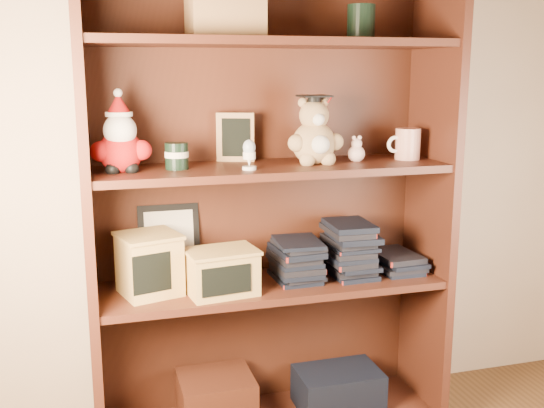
{
  "coord_description": "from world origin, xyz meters",
  "views": [
    {
      "loc": [
        -0.52,
        -0.67,
        1.25
      ],
      "look_at": [
        0.05,
        1.3,
        0.82
      ],
      "focal_mm": 42.0,
      "sensor_mm": 36.0,
      "label": 1
    }
  ],
  "objects": [
    {
      "name": "chalkboard_plaque",
      "position": [
        -0.05,
        1.42,
        1.03
      ],
      "size": [
        0.13,
        0.09,
        0.16
      ],
      "color": "#9E7547",
      "rests_on": "shelf_upper"
    },
    {
      "name": "book_stack_mid",
      "position": [
        0.32,
        1.3,
        0.64
      ],
      "size": [
        0.14,
        0.2,
        0.18
      ],
      "color": "black",
      "rests_on": "shelf_lower"
    },
    {
      "name": "shelf_lower",
      "position": [
        0.05,
        1.3,
        0.54
      ],
      "size": [
        1.14,
        0.33,
        0.02
      ],
      "color": "#462014",
      "rests_on": "ground"
    },
    {
      "name": "certificate_frame",
      "position": [
        -0.28,
        1.44,
        0.68
      ],
      "size": [
        0.21,
        0.05,
        0.26
      ],
      "color": "black",
      "rests_on": "shelf_lower"
    },
    {
      "name": "santa_plush",
      "position": [
        -0.43,
        1.3,
        1.04
      ],
      "size": [
        0.18,
        0.13,
        0.26
      ],
      "color": "#A50F0F",
      "rests_on": "shelf_upper"
    },
    {
      "name": "treats_box",
      "position": [
        -0.36,
        1.3,
        0.65
      ],
      "size": [
        0.22,
        0.22,
        0.2
      ],
      "color": "tan",
      "rests_on": "shelf_lower"
    },
    {
      "name": "pink_figurine",
      "position": [
        0.34,
        1.3,
        0.98
      ],
      "size": [
        0.06,
        0.06,
        0.09
      ],
      "color": "beige",
      "rests_on": "shelf_upper"
    },
    {
      "name": "egg_cup",
      "position": [
        -0.05,
        1.23,
        1.0
      ],
      "size": [
        0.04,
        0.04,
        0.09
      ],
      "color": "white",
      "rests_on": "shelf_upper"
    },
    {
      "name": "book_stack_right",
      "position": [
        0.51,
        1.3,
        0.58
      ],
      "size": [
        0.14,
        0.2,
        0.06
      ],
      "color": "black",
      "rests_on": "shelf_lower"
    },
    {
      "name": "bookcase",
      "position": [
        0.04,
        1.36,
        0.78
      ],
      "size": [
        1.2,
        0.35,
        1.6
      ],
      "color": "#462014",
      "rests_on": "ground"
    },
    {
      "name": "teachers_tin",
      "position": [
        -0.26,
        1.3,
        0.99
      ],
      "size": [
        0.07,
        0.07,
        0.08
      ],
      "color": "black",
      "rests_on": "shelf_upper"
    },
    {
      "name": "shelf_upper",
      "position": [
        0.05,
        1.3,
        0.94
      ],
      "size": [
        1.14,
        0.33,
        0.02
      ],
      "color": "#462014",
      "rests_on": "ground"
    },
    {
      "name": "pencils_box",
      "position": [
        -0.14,
        1.24,
        0.62
      ],
      "size": [
        0.24,
        0.19,
        0.15
      ],
      "color": "tan",
      "rests_on": "shelf_lower"
    },
    {
      "name": "book_stack_left",
      "position": [
        0.14,
        1.3,
        0.62
      ],
      "size": [
        0.14,
        0.2,
        0.14
      ],
      "color": "black",
      "rests_on": "shelf_lower"
    },
    {
      "name": "teacher_mug",
      "position": [
        0.53,
        1.3,
        1.0
      ],
      "size": [
        0.12,
        0.09,
        0.11
      ],
      "color": "silver",
      "rests_on": "shelf_upper"
    },
    {
      "name": "grad_teddy_bear",
      "position": [
        0.19,
        1.3,
        1.04
      ],
      "size": [
        0.19,
        0.16,
        0.23
      ],
      "color": "tan",
      "rests_on": "shelf_upper"
    }
  ]
}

